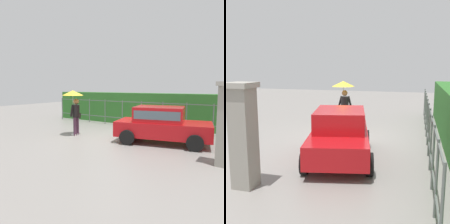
# 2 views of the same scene
# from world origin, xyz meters

# --- Properties ---
(ground_plane) EXTENTS (40.00, 40.00, 0.00)m
(ground_plane) POSITION_xyz_m (0.00, 0.00, 0.00)
(ground_plane) COLOR gray
(car) EXTENTS (3.97, 2.48, 1.48)m
(car) POSITION_xyz_m (2.26, 0.47, 0.80)
(car) COLOR #B71116
(car) RESTS_ON ground
(pedestrian) EXTENTS (0.98, 0.98, 2.11)m
(pedestrian) POSITION_xyz_m (-1.65, -0.44, 1.58)
(pedestrian) COLOR #47283D
(pedestrian) RESTS_ON ground
(fence_section) EXTENTS (12.35, 0.05, 1.50)m
(fence_section) POSITION_xyz_m (0.08, 3.06, 0.83)
(fence_section) COLOR #59605B
(fence_section) RESTS_ON ground
(hedge_row) EXTENTS (13.30, 0.90, 1.90)m
(hedge_row) POSITION_xyz_m (0.08, 4.03, 0.95)
(hedge_row) COLOR #2D6B28
(hedge_row) RESTS_ON ground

